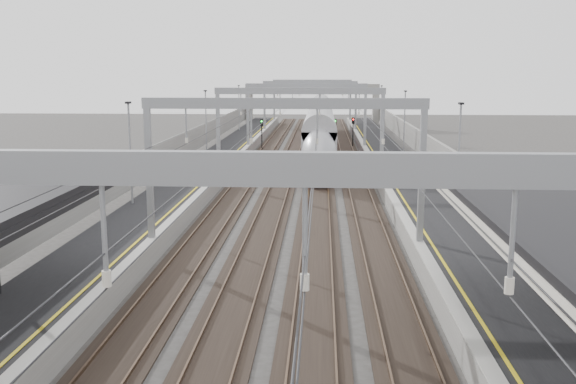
# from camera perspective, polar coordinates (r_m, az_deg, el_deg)

# --- Properties ---
(platform_left) EXTENTS (4.00, 120.00, 1.00)m
(platform_left) POSITION_cam_1_polar(r_m,az_deg,el_deg) (53.67, -7.43, 1.66)
(platform_left) COLOR black
(platform_left) RESTS_ON ground
(platform_right) EXTENTS (4.00, 120.00, 1.00)m
(platform_right) POSITION_cam_1_polar(r_m,az_deg,el_deg) (53.14, 9.80, 1.51)
(platform_right) COLOR black
(platform_right) RESTS_ON ground
(tracks) EXTENTS (11.40, 140.00, 0.20)m
(tracks) POSITION_cam_1_polar(r_m,az_deg,el_deg) (52.88, 1.14, 1.12)
(tracks) COLOR black
(tracks) RESTS_ON ground
(overhead_line) EXTENTS (13.00, 140.00, 6.60)m
(overhead_line) POSITION_cam_1_polar(r_m,az_deg,el_deg) (58.83, 1.38, 8.05)
(overhead_line) COLOR gray
(overhead_line) RESTS_ON platform_left
(overbridge) EXTENTS (22.00, 2.20, 6.90)m
(overbridge) POSITION_cam_1_polar(r_m,az_deg,el_deg) (107.20, 2.16, 8.73)
(overbridge) COLOR gray
(overbridge) RESTS_ON ground
(wall_left) EXTENTS (0.30, 120.00, 3.20)m
(wall_left) POSITION_cam_1_polar(r_m,az_deg,el_deg) (54.18, -10.79, 2.83)
(wall_left) COLOR gray
(wall_left) RESTS_ON ground
(wall_right) EXTENTS (0.30, 120.00, 3.20)m
(wall_right) POSITION_cam_1_polar(r_m,az_deg,el_deg) (53.46, 13.25, 2.63)
(wall_right) COLOR gray
(wall_right) RESTS_ON ground
(train) EXTENTS (2.81, 51.15, 4.43)m
(train) POSITION_cam_1_polar(r_m,az_deg,el_deg) (71.44, 2.87, 5.29)
(train) COLOR maroon
(train) RESTS_ON ground
(signal_green) EXTENTS (0.32, 0.32, 3.48)m
(signal_green) POSITION_cam_1_polar(r_m,az_deg,el_deg) (73.81, -2.35, 5.65)
(signal_green) COLOR black
(signal_green) RESTS_ON ground
(signal_red_near) EXTENTS (0.32, 0.32, 3.48)m
(signal_red_near) POSITION_cam_1_polar(r_m,az_deg,el_deg) (74.65, 4.20, 5.69)
(signal_red_near) COLOR black
(signal_red_near) RESTS_ON ground
(signal_red_far) EXTENTS (0.32, 0.32, 3.48)m
(signal_red_far) POSITION_cam_1_polar(r_m,az_deg,el_deg) (77.20, 5.81, 5.83)
(signal_red_far) COLOR black
(signal_red_far) RESTS_ON ground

